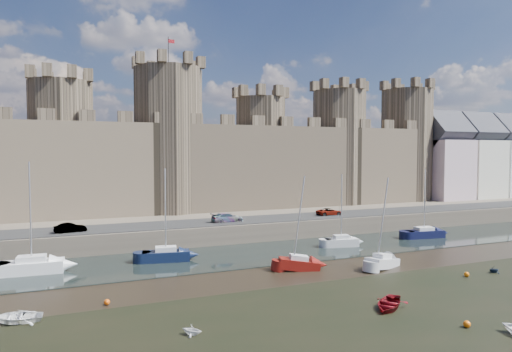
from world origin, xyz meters
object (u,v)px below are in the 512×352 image
at_px(sailboat_3, 424,233).
at_px(sailboat_1, 166,255).
at_px(sailboat_4, 299,263).
at_px(sailboat_5, 382,261).
at_px(sailboat_0, 32,266).
at_px(car_3, 329,212).
at_px(sailboat_2, 341,241).
at_px(car_1, 70,228).
at_px(car_2, 227,217).

bearing_deg(sailboat_3, sailboat_1, -172.19).
bearing_deg(sailboat_4, sailboat_1, 159.58).
relative_size(sailboat_1, sailboat_5, 1.08).
distance_m(sailboat_1, sailboat_4, 14.78).
relative_size(sailboat_1, sailboat_3, 1.07).
relative_size(sailboat_0, sailboat_4, 1.14).
height_order(sailboat_3, sailboat_4, sailboat_4).
bearing_deg(car_3, sailboat_2, 154.89).
relative_size(car_3, sailboat_1, 0.39).
height_order(sailboat_1, sailboat_4, sailboat_1).
bearing_deg(sailboat_1, car_1, 149.37).
bearing_deg(sailboat_4, car_2, 111.11).
xyz_separation_m(car_1, sailboat_5, (30.05, -19.68, -2.40)).
distance_m(car_1, sailboat_5, 36.00).
relative_size(sailboat_0, sailboat_5, 1.17).
xyz_separation_m(sailboat_3, sailboat_5, (-16.00, -11.24, -0.06)).
bearing_deg(car_2, sailboat_2, -132.14).
bearing_deg(car_3, sailboat_4, 139.43).
xyz_separation_m(car_2, sailboat_4, (1.63, -17.79, -2.43)).
xyz_separation_m(sailboat_1, sailboat_3, (36.38, -0.09, -0.05)).
bearing_deg(car_1, sailboat_2, -114.32).
height_order(car_3, sailboat_0, sailboat_0).
distance_m(sailboat_0, sailboat_1, 13.33).
relative_size(sailboat_3, sailboat_5, 1.01).
bearing_deg(sailboat_1, sailboat_4, -26.13).
distance_m(sailboat_2, sailboat_3, 14.12).
relative_size(car_2, sailboat_4, 0.46).
bearing_deg(sailboat_1, sailboat_3, 10.02).
xyz_separation_m(car_1, car_3, (36.37, 1.04, -0.05)).
bearing_deg(sailboat_0, car_1, 70.01).
distance_m(car_2, sailboat_3, 27.75).
distance_m(car_1, sailboat_3, 46.88).
bearing_deg(car_3, car_2, 89.83).
height_order(car_2, sailboat_3, sailboat_3).
distance_m(car_1, car_2, 19.97).
height_order(car_1, sailboat_4, sailboat_4).
height_order(car_1, car_3, car_1).
height_order(car_3, sailboat_1, sailboat_1).
bearing_deg(car_3, sailboat_5, 161.66).
height_order(sailboat_0, sailboat_5, sailboat_0).
bearing_deg(sailboat_3, car_1, 177.57).
xyz_separation_m(car_2, car_3, (16.42, 0.35, -0.10)).
bearing_deg(sailboat_0, sailboat_3, 3.64).
xyz_separation_m(car_1, sailboat_3, (46.05, -8.44, -2.34)).
height_order(car_2, sailboat_5, sailboat_5).
xyz_separation_m(car_3, sailboat_2, (-4.43, -10.08, -2.29)).
height_order(car_2, sailboat_1, sailboat_1).
relative_size(car_1, sailboat_5, 0.38).
xyz_separation_m(sailboat_2, sailboat_5, (-1.89, -10.64, -0.06)).
bearing_deg(car_3, car_1, 90.26).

